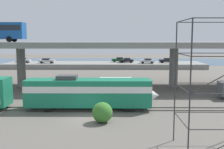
{
  "coord_description": "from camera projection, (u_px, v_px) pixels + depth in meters",
  "views": [
    {
      "loc": [
        3.05,
        -28.57,
        8.43
      ],
      "look_at": [
        2.66,
        17.81,
        2.52
      ],
      "focal_mm": 43.96,
      "sensor_mm": 36.0,
      "label": 1
    }
  ],
  "objects": [
    {
      "name": "harbor_water",
      "position": [
        107.0,
        61.0,
        106.8
      ],
      "size": [
        140.0,
        36.0,
        0.01
      ],
      "primitive_type": "cube",
      "color": "#2D5170",
      "rests_on": "ground_plane"
    },
    {
      "name": "parked_car_0",
      "position": [
        119.0,
        60.0,
        86.2
      ],
      "size": [
        4.56,
        1.87,
        1.5
      ],
      "rotation": [
        0.0,
        0.0,
        3.14
      ],
      "color": "#0C4C26",
      "rests_on": "pier_parking_lot"
    },
    {
      "name": "parked_car_2",
      "position": [
        126.0,
        60.0,
        83.46
      ],
      "size": [
        4.24,
        1.86,
        1.5
      ],
      "rotation": [
        0.0,
        0.0,
        3.14
      ],
      "color": "black",
      "rests_on": "pier_parking_lot"
    },
    {
      "name": "rail_strip_far",
      "position": [
        90.0,
        107.0,
        34.09
      ],
      "size": [
        110.0,
        0.12,
        0.12
      ],
      "primitive_type": "cube",
      "color": "#59544C",
      "rests_on": "ground_plane"
    },
    {
      "name": "pier_parking_lot",
      "position": [
        104.0,
        65.0,
        83.9
      ],
      "size": [
        59.58,
        12.94,
        1.44
      ],
      "primitive_type": "cube",
      "color": "gray",
      "rests_on": "ground_plane"
    },
    {
      "name": "parked_car_3",
      "position": [
        167.0,
        60.0,
        83.11
      ],
      "size": [
        4.37,
        1.92,
        1.5
      ],
      "rotation": [
        0.0,
        0.0,
        3.14
      ],
      "color": "black",
      "rests_on": "pier_parking_lot"
    },
    {
      "name": "parked_car_5",
      "position": [
        147.0,
        61.0,
        80.9
      ],
      "size": [
        4.3,
        1.93,
        1.5
      ],
      "rotation": [
        0.0,
        0.0,
        3.14
      ],
      "color": "#B7B7BC",
      "rests_on": "pier_parking_lot"
    },
    {
      "name": "train_locomotive",
      "position": [
        95.0,
        92.0,
        33.12
      ],
      "size": [
        16.05,
        3.04,
        4.18
      ],
      "color": "#197A56",
      "rests_on": "ground_plane"
    },
    {
      "name": "ground_plane",
      "position": [
        86.0,
        119.0,
        29.43
      ],
      "size": [
        260.0,
        260.0,
        0.0
      ],
      "primitive_type": "plane",
      "color": "#605B54"
    },
    {
      "name": "service_truck_east",
      "position": [
        110.0,
        87.0,
        39.33
      ],
      "size": [
        6.8,
        2.46,
        3.04
      ],
      "rotation": [
        0.0,
        0.0,
        3.14
      ],
      "color": "#515459",
      "rests_on": "ground_plane"
    },
    {
      "name": "scaffolding_tower",
      "position": [
        213.0,
        82.0,
        20.02
      ],
      "size": [
        4.53,
        4.53,
        9.87
      ],
      "color": "#2D2D30",
      "rests_on": "ground_plane"
    },
    {
      "name": "shrub_right",
      "position": [
        102.0,
        112.0,
        27.97
      ],
      "size": [
        2.1,
        2.1,
        2.1
      ],
      "primitive_type": "sphere",
      "color": "#39782B",
      "rests_on": "ground_plane"
    },
    {
      "name": "parked_car_1",
      "position": [
        23.0,
        60.0,
        83.26
      ],
      "size": [
        4.33,
        1.84,
        1.5
      ],
      "color": "#B7B7BC",
      "rests_on": "pier_parking_lot"
    },
    {
      "name": "highway_overpass",
      "position": [
        97.0,
        46.0,
        48.34
      ],
      "size": [
        96.0,
        12.99,
        8.02
      ],
      "color": "gray",
      "rests_on": "ground_plane"
    },
    {
      "name": "rail_strip_near",
      "position": [
        89.0,
        110.0,
        32.69
      ],
      "size": [
        110.0,
        0.12,
        0.12
      ],
      "primitive_type": "cube",
      "color": "#59544C",
      "rests_on": "ground_plane"
    },
    {
      "name": "parked_car_4",
      "position": [
        47.0,
        61.0,
        81.72
      ],
      "size": [
        4.64,
        1.92,
        1.5
      ],
      "color": "#B7B7BC",
      "rests_on": "pier_parking_lot"
    }
  ]
}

